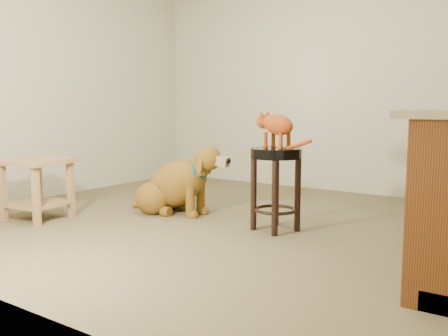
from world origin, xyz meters
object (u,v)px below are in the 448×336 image
Objects in this scene: side_table at (37,180)px; golden_retriever at (176,186)px; padded_stool at (276,172)px; tabby_kitten at (275,126)px.

golden_retriever is (0.82, 0.85, -0.09)m from side_table.
tabby_kitten reaches higher than padded_stool.
tabby_kitten is at bearing 156.67° from padded_stool.
padded_stool reaches higher than side_table.
side_table is 1.18m from golden_retriever.
golden_retriever is at bearing 178.03° from padded_stool.
padded_stool reaches higher than golden_retriever.
tabby_kitten reaches higher than golden_retriever.
side_table is 0.53× the size of golden_retriever.
side_table is 1.12× the size of tabby_kitten.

